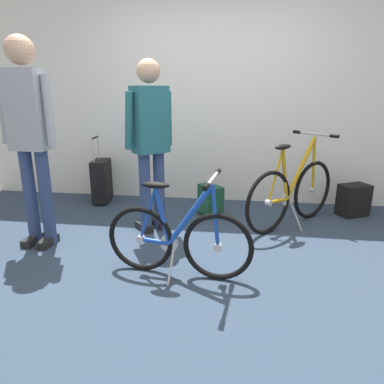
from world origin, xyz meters
TOP-DOWN VIEW (x-y plane):
  - ground_plane at (0.00, 0.00)m, footprint 6.00×6.00m
  - back_wall at (0.00, 1.87)m, footprint 6.00×0.10m
  - folding_bike_foreground at (-0.08, -0.16)m, footprint 1.14×0.53m
  - display_bike_left at (0.91, 1.02)m, footprint 0.98×1.02m
  - visitor_near_wall at (-0.49, 0.70)m, footprint 0.40×0.40m
  - visitor_browsing at (-1.44, 0.25)m, footprint 0.54×0.30m
  - rolling_suitcase at (-1.36, 1.51)m, footprint 0.22×0.38m
  - backpack_on_floor at (0.04, 1.21)m, footprint 0.31×0.33m
  - handbag_on_floor at (1.65, 1.45)m, footprint 0.38×0.34m

SIDE VIEW (x-z plane):
  - ground_plane at x=0.00m, z-range 0.00..0.00m
  - backpack_on_floor at x=0.04m, z-range 0.00..0.35m
  - handbag_on_floor at x=1.65m, z-range 0.00..0.36m
  - rolling_suitcase at x=-1.36m, z-range -0.13..0.70m
  - folding_bike_foreground at x=-0.08m, z-range -0.09..0.71m
  - display_bike_left at x=0.91m, z-range -0.12..0.84m
  - visitor_near_wall at x=-0.49m, z-range 0.12..1.77m
  - visitor_browsing at x=-1.44m, z-range 0.15..1.96m
  - back_wall at x=0.00m, z-range 0.00..2.63m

